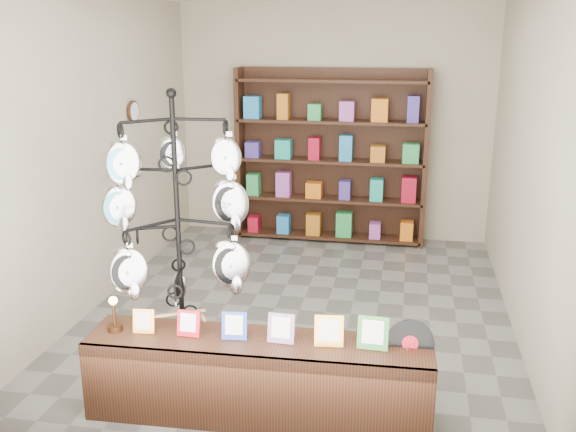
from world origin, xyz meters
name	(u,v)px	position (x,y,z in m)	size (l,w,h in m)	color
ground	(300,310)	(0.00, 0.00, 0.00)	(5.00, 5.00, 0.00)	slate
room_envelope	(301,122)	(0.00, 0.00, 1.85)	(5.00, 5.00, 5.00)	#C0B49B
display_tree	(178,220)	(-0.66, -1.45, 1.31)	(1.24, 1.24, 2.26)	black
front_shelf	(258,378)	(0.02, -1.82, 0.30)	(2.41, 0.58, 0.85)	black
back_shelving	(331,162)	(0.00, 2.30, 1.03)	(2.42, 0.36, 2.20)	black
wall_clocks	(135,139)	(-1.97, 0.80, 1.50)	(0.03, 0.24, 0.84)	black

